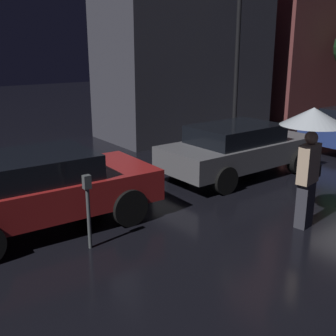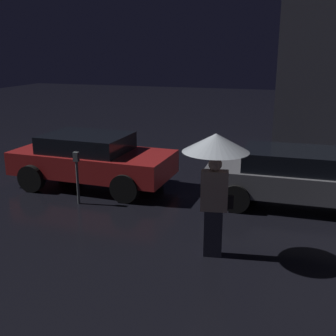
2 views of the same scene
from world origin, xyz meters
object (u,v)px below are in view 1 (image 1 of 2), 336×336
(parked_car_grey, at_px, (238,148))
(pedestrian_with_umbrella, at_px, (312,134))
(parked_car_red, at_px, (39,187))
(parking_meter, at_px, (88,204))
(street_lamp_near, at_px, (238,30))

(parked_car_grey, xyz_separation_m, pedestrian_with_umbrella, (-1.33, -3.01, 1.04))
(parked_car_red, relative_size, parking_meter, 3.35)
(parked_car_grey, bearing_deg, pedestrian_with_umbrella, -115.04)
(parking_meter, bearing_deg, parked_car_red, 103.67)
(parked_car_grey, xyz_separation_m, parking_meter, (-4.87, -1.47, 0.07))
(parked_car_grey, distance_m, parking_meter, 5.08)
(pedestrian_with_umbrella, xyz_separation_m, parking_meter, (-3.54, 1.54, -0.97))
(pedestrian_with_umbrella, height_order, street_lamp_near, street_lamp_near)
(pedestrian_with_umbrella, relative_size, parking_meter, 1.75)
(parked_car_red, xyz_separation_m, parked_car_grey, (5.19, 0.14, -0.04))
(parked_car_red, distance_m, pedestrian_with_umbrella, 4.91)
(parked_car_red, xyz_separation_m, street_lamp_near, (7.41, 2.52, 2.90))
(parked_car_red, height_order, parked_car_grey, parked_car_red)
(parked_car_grey, bearing_deg, parking_meter, -164.40)
(parked_car_red, height_order, parking_meter, parked_car_red)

